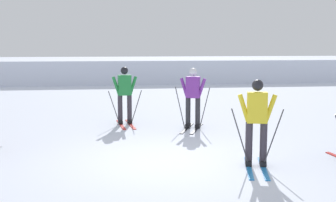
{
  "coord_description": "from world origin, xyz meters",
  "views": [
    {
      "loc": [
        -1.08,
        -8.82,
        2.4
      ],
      "look_at": [
        0.4,
        2.64,
        0.9
      ],
      "focal_mm": 47.66,
      "sensor_mm": 36.0,
      "label": 1
    }
  ],
  "objects": [
    {
      "name": "skier_yellow",
      "position": [
        1.72,
        -0.57,
        0.96
      ],
      "size": [
        0.98,
        1.64,
        1.71
      ],
      "color": "#237AC6",
      "rests_on": "ground"
    },
    {
      "name": "skier_green",
      "position": [
        -0.67,
        4.37,
        0.92
      ],
      "size": [
        1.0,
        1.63,
        1.71
      ],
      "color": "red",
      "rests_on": "ground"
    },
    {
      "name": "skier_purple",
      "position": [
        1.22,
        3.49,
        0.92
      ],
      "size": [
        0.95,
        1.62,
        1.71
      ],
      "color": "black",
      "rests_on": "ground"
    },
    {
      "name": "ground_plane",
      "position": [
        0.0,
        0.0,
        0.0
      ],
      "size": [
        120.0,
        120.0,
        0.0
      ],
      "primitive_type": "plane",
      "color": "silver"
    },
    {
      "name": "far_snow_ridge",
      "position": [
        0.0,
        21.13,
        0.7
      ],
      "size": [
        80.0,
        8.6,
        1.39
      ],
      "primitive_type": "cube",
      "color": "silver",
      "rests_on": "ground"
    }
  ]
}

